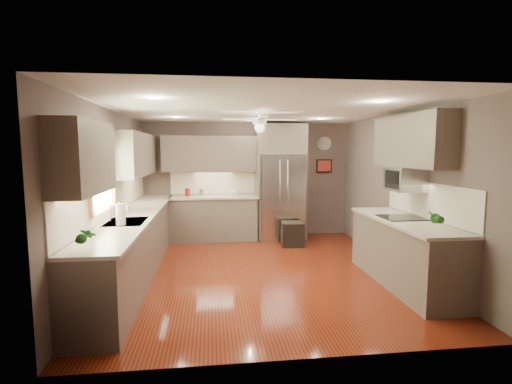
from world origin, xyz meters
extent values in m
plane|color=#52140A|center=(0.00, 0.00, 0.00)|extent=(5.00, 5.00, 0.00)
plane|color=white|center=(0.00, 0.00, 2.50)|extent=(5.00, 5.00, 0.00)
plane|color=brown|center=(0.00, 2.50, 1.25)|extent=(4.50, 0.00, 4.50)
plane|color=brown|center=(0.00, -2.50, 1.25)|extent=(4.50, 0.00, 4.50)
plane|color=brown|center=(-2.25, 0.00, 1.25)|extent=(0.00, 5.00, 5.00)
plane|color=brown|center=(2.25, 0.00, 1.25)|extent=(0.00, 5.00, 5.00)
cylinder|color=maroon|center=(-1.28, 2.26, 1.02)|extent=(0.13, 0.13, 0.17)
cylinder|color=silver|center=(-0.99, 2.25, 1.01)|extent=(0.11, 0.11, 0.14)
imported|color=white|center=(-2.05, 0.14, 1.03)|extent=(0.09, 0.09, 0.19)
imported|color=#1A5919|center=(-1.96, -2.05, 1.10)|extent=(0.17, 0.12, 0.31)
imported|color=#1A5919|center=(1.91, -1.49, 1.09)|extent=(0.16, 0.13, 0.29)
imported|color=beige|center=(-0.31, 2.18, 0.97)|extent=(0.29, 0.29, 0.06)
cube|color=brown|center=(-1.95, 0.15, 0.45)|extent=(0.60, 4.70, 0.90)
cube|color=#BAAF96|center=(-1.94, 0.15, 0.92)|extent=(0.65, 4.70, 0.04)
cube|color=beige|center=(-2.24, 0.15, 1.20)|extent=(0.02, 4.70, 0.50)
cube|color=brown|center=(-0.72, 2.20, 0.45)|extent=(1.85, 0.60, 0.90)
cube|color=#BAAF96|center=(-0.72, 2.19, 0.92)|extent=(1.85, 0.65, 0.04)
cube|color=beige|center=(-0.72, 2.49, 1.20)|extent=(1.85, 0.02, 0.50)
cube|color=brown|center=(-2.08, -1.60, 1.83)|extent=(0.33, 1.20, 0.75)
cube|color=brown|center=(-2.08, 1.30, 1.83)|extent=(0.33, 2.40, 0.75)
cube|color=brown|center=(-0.72, 2.33, 1.83)|extent=(2.15, 0.33, 0.75)
cube|color=brown|center=(2.08, -0.55, 2.03)|extent=(0.33, 1.70, 0.75)
cube|color=#BFF2B2|center=(-2.23, -0.50, 1.55)|extent=(0.01, 1.00, 0.80)
cube|color=brown|center=(-2.21, -0.50, 1.98)|extent=(0.05, 1.12, 0.06)
cube|color=brown|center=(-2.21, -0.50, 1.12)|extent=(0.05, 1.12, 0.06)
cube|color=brown|center=(-2.21, -1.03, 1.55)|extent=(0.05, 0.06, 0.80)
cube|color=brown|center=(-2.21, 0.03, 1.55)|extent=(0.05, 0.06, 0.80)
cube|color=silver|center=(-1.93, -0.50, 0.93)|extent=(0.50, 0.70, 0.03)
cube|color=#262626|center=(-1.93, -0.50, 0.89)|extent=(0.44, 0.62, 0.05)
cylinder|color=silver|center=(-2.13, -0.50, 1.05)|extent=(0.02, 0.02, 0.24)
cylinder|color=silver|center=(-2.07, -0.50, 1.17)|extent=(0.16, 0.02, 0.02)
cube|color=silver|center=(0.70, 2.14, 0.91)|extent=(0.92, 0.72, 1.82)
cube|color=black|center=(0.70, 1.80, 0.66)|extent=(0.88, 0.02, 0.02)
cube|color=black|center=(0.70, 1.79, 1.25)|extent=(0.01, 0.02, 1.00)
cylinder|color=silver|center=(0.62, 1.76, 1.25)|extent=(0.02, 0.02, 0.90)
cylinder|color=silver|center=(0.78, 1.76, 1.25)|extent=(0.02, 0.02, 0.90)
cube|color=brown|center=(0.70, 2.20, 2.14)|extent=(1.04, 0.60, 0.63)
cube|color=brown|center=(0.20, 2.20, 0.91)|extent=(0.06, 0.60, 1.82)
cube|color=brown|center=(1.20, 2.20, 0.91)|extent=(0.06, 0.60, 1.82)
cube|color=brown|center=(1.93, -0.80, 0.45)|extent=(0.65, 2.20, 0.90)
cube|color=#BAAF96|center=(1.91, -0.80, 0.92)|extent=(0.70, 2.20, 0.04)
cube|color=beige|center=(2.24, -0.80, 1.20)|extent=(0.02, 2.20, 0.50)
cube|color=black|center=(1.91, -0.70, 0.94)|extent=(0.56, 0.52, 0.01)
cube|color=silver|center=(2.03, -0.55, 1.48)|extent=(0.42, 0.55, 0.34)
cube|color=black|center=(1.82, -0.55, 1.48)|extent=(0.02, 0.40, 0.26)
cylinder|color=white|center=(0.00, 0.30, 2.46)|extent=(0.03, 0.03, 0.08)
cylinder|color=white|center=(0.00, 0.30, 2.36)|extent=(0.22, 0.22, 0.10)
sphere|color=white|center=(0.00, 0.30, 2.26)|extent=(0.16, 0.16, 0.16)
cube|color=white|center=(0.35, 0.30, 2.38)|extent=(0.48, 0.11, 0.01)
cube|color=white|center=(0.00, 0.65, 2.38)|extent=(0.11, 0.48, 0.01)
cube|color=white|center=(-0.35, 0.30, 2.38)|extent=(0.48, 0.11, 0.01)
cube|color=white|center=(0.00, -0.05, 2.38)|extent=(0.11, 0.48, 0.01)
cylinder|color=white|center=(-1.40, 1.30, 2.49)|extent=(0.14, 0.14, 0.01)
cylinder|color=white|center=(1.30, 1.30, 2.49)|extent=(0.14, 0.14, 0.01)
cylinder|color=white|center=(-1.40, -1.20, 2.49)|extent=(0.14, 0.14, 0.01)
cylinder|color=white|center=(1.30, -1.20, 2.49)|extent=(0.14, 0.14, 0.01)
cylinder|color=white|center=(0.00, 1.80, 2.49)|extent=(0.14, 0.14, 0.01)
cylinder|color=white|center=(1.75, 2.48, 2.05)|extent=(0.30, 0.03, 0.30)
cylinder|color=silver|center=(1.75, 2.47, 2.05)|extent=(0.29, 0.00, 0.29)
cube|color=black|center=(1.75, 2.48, 1.55)|extent=(0.36, 0.03, 0.30)
cube|color=#AB3322|center=(1.75, 2.46, 1.55)|extent=(0.30, 0.01, 0.24)
cube|color=black|center=(0.82, 1.50, 0.23)|extent=(0.47, 0.47, 0.49)
cube|color=black|center=(0.82, 1.50, 0.46)|extent=(0.44, 0.44, 0.03)
cylinder|color=white|center=(-1.94, -0.75, 1.08)|extent=(0.12, 0.12, 0.28)
cylinder|color=silver|center=(-1.94, -0.75, 1.09)|extent=(0.02, 0.02, 0.30)
camera|label=1|loc=(-0.77, -5.62, 1.90)|focal=26.00mm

